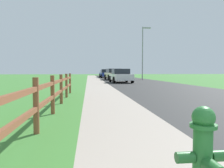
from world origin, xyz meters
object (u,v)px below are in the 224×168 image
(parked_suv_white, at_px, (121,76))
(parked_car_beige, at_px, (114,74))
(fire_hydrant, at_px, (203,153))
(street_lamp, at_px, (143,49))
(parked_car_silver, at_px, (105,73))
(parked_car_blue, at_px, (106,74))

(parked_suv_white, xyz_separation_m, parked_car_beige, (0.07, 7.13, 0.08))
(fire_hydrant, relative_size, street_lamp, 0.12)
(parked_car_silver, bearing_deg, parked_car_blue, -94.23)
(parked_car_blue, bearing_deg, parked_car_silver, 85.77)
(parked_suv_white, height_order, parked_car_beige, parked_car_beige)
(parked_suv_white, relative_size, parked_car_beige, 0.85)
(parked_car_blue, bearing_deg, parked_suv_white, -89.21)
(parked_car_beige, xyz_separation_m, parked_car_blue, (-0.31, 9.68, -0.07))
(parked_suv_white, bearing_deg, parked_car_silver, 89.08)
(parked_car_beige, bearing_deg, street_lamp, -8.50)
(fire_hydrant, height_order, parked_car_silver, parked_car_silver)
(street_lamp, bearing_deg, fire_hydrant, -103.40)
(fire_hydrant, xyz_separation_m, parked_car_silver, (2.77, 46.02, 0.36))
(parked_car_silver, relative_size, street_lamp, 0.64)
(parked_car_silver, bearing_deg, parked_suv_white, -90.92)
(parked_suv_white, height_order, street_lamp, street_lamp)
(parked_suv_white, height_order, parked_car_blue, parked_suv_white)
(street_lamp, bearing_deg, parked_suv_white, -122.07)
(fire_hydrant, bearing_deg, parked_car_silver, 86.56)
(parked_car_beige, distance_m, parked_car_blue, 9.69)
(parked_car_silver, bearing_deg, parked_car_beige, -91.04)
(fire_hydrant, distance_m, street_lamp, 28.07)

